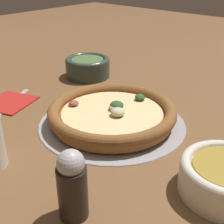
# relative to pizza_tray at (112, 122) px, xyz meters

# --- Properties ---
(ground_plane) EXTENTS (3.00, 3.00, 0.00)m
(ground_plane) POSITION_rel_pizza_tray_xyz_m (0.00, 0.00, -0.00)
(ground_plane) COLOR brown
(pizza_tray) EXTENTS (0.33, 0.33, 0.01)m
(pizza_tray) POSITION_rel_pizza_tray_xyz_m (0.00, 0.00, 0.00)
(pizza_tray) COLOR #9E9EA3
(pizza_tray) RESTS_ON ground_plane
(pizza) EXTENTS (0.29, 0.29, 0.04)m
(pizza) POSITION_rel_pizza_tray_xyz_m (0.00, -0.00, 0.02)
(pizza) COLOR #A86B33
(pizza) RESTS_ON pizza_tray
(bowl_far) EXTENTS (0.14, 0.14, 0.06)m
(bowl_far) POSITION_rel_pizza_tray_xyz_m (0.18, 0.26, 0.03)
(bowl_far) COLOR #334238
(bowl_far) RESTS_ON ground_plane
(napkin) EXTENTS (0.15, 0.14, 0.01)m
(napkin) POSITION_rel_pizza_tray_xyz_m (-0.09, 0.27, 0.00)
(napkin) COLOR #B2231E
(napkin) RESTS_ON ground_plane
(fork) EXTENTS (0.16, 0.10, 0.00)m
(fork) POSITION_rel_pizza_tray_xyz_m (-0.09, 0.27, -0.00)
(fork) COLOR #B7B7BC
(fork) RESTS_ON ground_plane
(pepper_shaker) EXTENTS (0.04, 0.04, 0.11)m
(pepper_shaker) POSITION_rel_pizza_tray_xyz_m (-0.25, -0.14, 0.05)
(pepper_shaker) COLOR black
(pepper_shaker) RESTS_ON ground_plane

